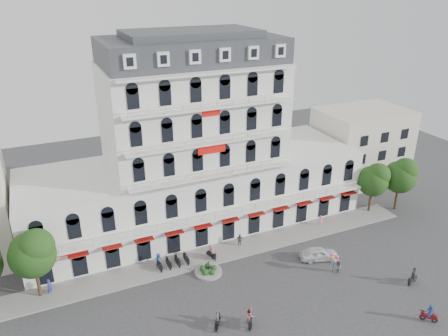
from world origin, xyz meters
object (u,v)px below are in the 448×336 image
(balloon_vendor, at_px, (336,263))
(rider_west, at_px, (218,320))
(parked_car, at_px, (319,254))
(rider_center, at_px, (211,251))
(rider_southwest, at_px, (250,316))
(rider_northeast, at_px, (413,276))
(rider_east, at_px, (430,313))

(balloon_vendor, bearing_deg, rider_west, -171.31)
(parked_car, bearing_deg, rider_center, 83.33)
(parked_car, bearing_deg, balloon_vendor, -156.23)
(rider_west, distance_m, rider_southwest, 3.21)
(rider_southwest, bearing_deg, rider_northeast, -66.77)
(rider_west, height_order, rider_center, rider_west)
(rider_west, bearing_deg, rider_southwest, -78.29)
(rider_west, height_order, rider_northeast, rider_northeast)
(parked_car, relative_size, rider_northeast, 2.10)
(rider_southwest, bearing_deg, balloon_vendor, -46.69)
(rider_center, distance_m, balloon_vendor, 14.77)
(rider_west, bearing_deg, balloon_vendor, -48.13)
(rider_east, xyz_separation_m, balloon_vendor, (-3.59, 10.19, 0.32))
(rider_west, distance_m, rider_northeast, 22.66)
(parked_car, xyz_separation_m, balloon_vendor, (0.32, -2.94, 0.49))
(balloon_vendor, bearing_deg, rider_east, -70.62)
(rider_west, relative_size, balloon_vendor, 0.84)
(parked_car, bearing_deg, rider_northeast, -122.15)
(parked_car, bearing_deg, rider_west, 126.61)
(parked_car, height_order, rider_northeast, rider_northeast)
(rider_northeast, xyz_separation_m, balloon_vendor, (-6.54, 5.16, 0.19))
(rider_east, height_order, rider_northeast, rider_northeast)
(rider_west, bearing_deg, rider_center, 13.94)
(rider_southwest, bearing_deg, rider_west, 96.33)
(parked_car, height_order, rider_east, rider_east)
(rider_southwest, height_order, balloon_vendor, balloon_vendor)
(rider_southwest, xyz_separation_m, balloon_vendor, (12.99, 3.61, 0.05))
(rider_east, bearing_deg, balloon_vendor, -23.84)
(parked_car, bearing_deg, rider_southwest, 134.96)
(parked_car, distance_m, rider_west, 16.54)
(rider_east, bearing_deg, rider_southwest, 25.11)
(rider_southwest, relative_size, rider_center, 1.15)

